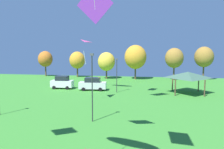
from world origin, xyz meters
TOP-DOWN VIEW (x-y plane):
  - kite_flying_2 at (-0.26, 16.72)m, footprint 2.90×0.50m
  - kite_flying_10 at (-5.54, 30.78)m, footprint 1.53×2.03m
  - parked_car_leftmost at (-11.99, 40.31)m, footprint 4.06×2.01m
  - parked_car_second_from_left at (-6.05, 39.59)m, footprint 4.93×2.29m
  - park_pavilion at (10.19, 39.39)m, footprint 5.75×6.04m
  - light_post_0 at (-1.90, 22.33)m, footprint 0.36×0.20m
  - light_post_2 at (-1.54, 38.32)m, footprint 0.36×0.20m
  - treeline_tree_0 at (-22.99, 57.42)m, footprint 3.74×3.74m
  - treeline_tree_1 at (-14.26, 57.09)m, footprint 3.96×3.96m
  - treeline_tree_2 at (-6.33, 55.00)m, footprint 4.12×4.12m
  - treeline_tree_3 at (0.61, 55.06)m, footprint 5.15×5.15m
  - treeline_tree_4 at (9.54, 55.45)m, footprint 4.22×4.22m
  - treeline_tree_5 at (16.45, 57.02)m, footprint 4.37×4.37m

SIDE VIEW (x-z plane):
  - parked_car_second_from_left at x=-6.05m, z-range -0.01..2.27m
  - parked_car_leftmost at x=-11.99m, z-range -0.02..2.36m
  - park_pavilion at x=10.19m, z-range 1.28..4.88m
  - light_post_2 at x=-1.54m, z-range 0.39..6.18m
  - light_post_0 at x=-1.90m, z-range 0.41..7.48m
  - treeline_tree_2 at x=-6.33m, z-range 0.92..7.33m
  - treeline_tree_1 at x=-14.26m, z-range 1.04..7.51m
  - treeline_tree_0 at x=-22.99m, z-range 1.21..7.78m
  - treeline_tree_4 at x=9.54m, z-range 1.37..8.80m
  - treeline_tree_3 at x=0.61m, z-range 1.21..9.33m
  - treeline_tree_5 at x=16.45m, z-range 1.44..9.17m
  - kite_flying_10 at x=-5.54m, z-range 6.47..9.47m
  - kite_flying_2 at x=-0.26m, z-range 9.42..12.34m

